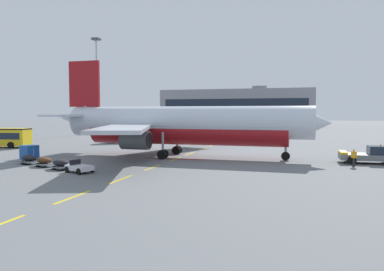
# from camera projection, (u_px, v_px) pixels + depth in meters

# --- Properties ---
(ground) EXTENTS (400.00, 400.00, 0.00)m
(ground) POSITION_uv_depth(u_px,v_px,m) (357.00, 150.00, 54.84)
(ground) COLOR slate
(apron_paint_markings) EXTENTS (8.00, 95.20, 0.01)m
(apron_paint_markings) POSITION_uv_depth(u_px,v_px,m) (207.00, 147.00, 58.43)
(apron_paint_markings) COLOR yellow
(apron_paint_markings) RESTS_ON ground
(airliner_foreground) EXTENTS (34.65, 34.63, 12.20)m
(airliner_foreground) POSITION_uv_depth(u_px,v_px,m) (181.00, 125.00, 45.68)
(airliner_foreground) COLOR silver
(airliner_foreground) RESTS_ON ground
(pushback_tug) EXTENTS (6.07, 3.31, 2.08)m
(pushback_tug) POSITION_uv_depth(u_px,v_px,m) (372.00, 155.00, 39.86)
(pushback_tug) COLOR slate
(pushback_tug) RESTS_ON ground
(catering_truck) EXTENTS (7.08, 6.05, 3.14)m
(catering_truck) POSITION_uv_depth(u_px,v_px,m) (124.00, 133.00, 67.25)
(catering_truck) COLOR black
(catering_truck) RESTS_ON ground
(baggage_train) EXTENTS (11.27, 5.82, 1.14)m
(baggage_train) POSITION_uv_depth(u_px,v_px,m) (52.00, 163.00, 36.68)
(baggage_train) COLOR silver
(baggage_train) RESTS_ON ground
(ground_crew_worker) EXTENTS (0.55, 0.54, 1.78)m
(ground_crew_worker) POSITION_uv_depth(u_px,v_px,m) (354.00, 157.00, 37.56)
(ground_crew_worker) COLOR #232328
(ground_crew_worker) RESTS_ON ground
(uld_cargo_container) EXTENTS (1.97, 1.94, 1.60)m
(uld_cargo_container) POSITION_uv_depth(u_px,v_px,m) (29.00, 152.00, 43.90)
(uld_cargo_container) COLOR #194C9E
(uld_cargo_container) RESTS_ON ground
(apron_light_mast_near) EXTENTS (1.80, 1.80, 23.84)m
(apron_light_mast_near) POSITION_uv_depth(u_px,v_px,m) (97.00, 74.00, 92.90)
(apron_light_mast_near) COLOR slate
(apron_light_mast_near) RESTS_ON ground
(terminal_satellite) EXTENTS (65.24, 20.37, 16.80)m
(terminal_satellite) POSITION_uv_depth(u_px,v_px,m) (237.00, 107.00, 164.66)
(terminal_satellite) COLOR gray
(terminal_satellite) RESTS_ON ground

